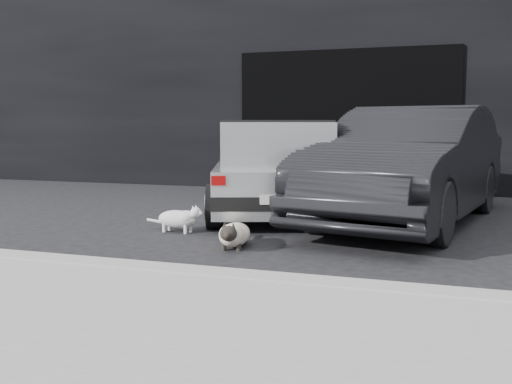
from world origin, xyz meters
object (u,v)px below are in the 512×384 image
(silver_hatchback, at_px, (273,163))
(cat_siamese, at_px, (234,235))
(second_car, at_px, (410,165))
(cat_white, at_px, (180,218))

(silver_hatchback, xyz_separation_m, cat_siamese, (0.27, -2.30, -0.56))
(silver_hatchback, relative_size, cat_siamese, 4.35)
(second_car, relative_size, cat_white, 6.25)
(cat_siamese, distance_m, cat_white, 1.08)
(cat_siamese, relative_size, cat_white, 1.23)
(silver_hatchback, relative_size, cat_white, 5.35)
(second_car, xyz_separation_m, cat_siamese, (-1.57, -2.11, -0.59))
(second_car, distance_m, cat_white, 2.93)
(cat_siamese, xyz_separation_m, cat_white, (-0.89, 0.61, 0.02))
(silver_hatchback, height_order, cat_siamese, silver_hatchback)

